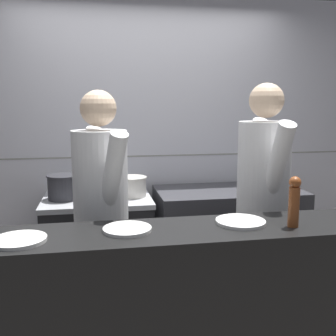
{
  "coord_description": "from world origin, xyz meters",
  "views": [
    {
      "loc": [
        -0.46,
        -2.24,
        1.62
      ],
      "look_at": [
        0.06,
        0.63,
        1.15
      ],
      "focal_mm": 42.0,
      "sensor_mm": 36.0,
      "label": 1
    }
  ],
  "objects": [
    {
      "name": "stock_pot",
      "position": [
        -0.73,
        0.96,
        0.97
      ],
      "size": [
        0.28,
        0.28,
        0.2
      ],
      "color": "#2D2D33",
      "rests_on": "oven_range"
    },
    {
      "name": "plated_dish_main",
      "position": [
        -0.83,
        -0.37,
        0.99
      ],
      "size": [
        0.26,
        0.26,
        0.02
      ],
      "color": "white",
      "rests_on": "pass_counter"
    },
    {
      "name": "pepper_mill",
      "position": [
        0.55,
        -0.38,
        1.12
      ],
      "size": [
        0.06,
        0.06,
        0.27
      ],
      "color": "brown",
      "rests_on": "pass_counter"
    },
    {
      "name": "wall_back_tiled",
      "position": [
        0.0,
        1.39,
        1.3
      ],
      "size": [
        8.0,
        0.06,
        2.6
      ],
      "color": "silver",
      "rests_on": "ground_plane"
    },
    {
      "name": "sauce_pot",
      "position": [
        -0.48,
        0.94,
        0.96
      ],
      "size": [
        0.28,
        0.28,
        0.18
      ],
      "color": "#2D2D33",
      "rests_on": "oven_range"
    },
    {
      "name": "oven_range",
      "position": [
        -0.47,
        0.99,
        0.43
      ],
      "size": [
        0.88,
        0.71,
        0.87
      ],
      "color": "#232326",
      "rests_on": "ground_plane"
    },
    {
      "name": "plated_dish_appetiser",
      "position": [
        -0.32,
        -0.3,
        0.99
      ],
      "size": [
        0.25,
        0.25,
        0.02
      ],
      "color": "white",
      "rests_on": "pass_counter"
    },
    {
      "name": "braising_pot",
      "position": [
        -0.18,
        0.95,
        0.96
      ],
      "size": [
        0.25,
        0.25,
        0.17
      ],
      "color": "beige",
      "rests_on": "oven_range"
    },
    {
      "name": "chef_sous",
      "position": [
        0.67,
        0.26,
        0.98
      ],
      "size": [
        0.37,
        0.77,
        1.77
      ],
      "rotation": [
        0.0,
        0.0,
        -0.03
      ],
      "color": "black",
      "rests_on": "ground_plane"
    },
    {
      "name": "plated_dish_dessert",
      "position": [
        0.3,
        -0.28,
        0.99
      ],
      "size": [
        0.27,
        0.27,
        0.02
      ],
      "color": "white",
      "rests_on": "pass_counter"
    },
    {
      "name": "chef_head_cook",
      "position": [
        -0.44,
        0.25,
        0.95
      ],
      "size": [
        0.45,
        0.74,
        1.71
      ],
      "rotation": [
        0.0,
        0.0,
        0.35
      ],
      "color": "black",
      "rests_on": "ground_plane"
    },
    {
      "name": "pass_counter",
      "position": [
        0.21,
        -0.32,
        0.49
      ],
      "size": [
        2.89,
        0.45,
        0.98
      ],
      "color": "black",
      "rests_on": "ground_plane"
    },
    {
      "name": "mixing_bowl_steel",
      "position": [
        0.99,
        1.06,
        0.92
      ],
      "size": [
        0.3,
        0.3,
        0.08
      ],
      "color": "#B7BABF",
      "rests_on": "prep_counter"
    },
    {
      "name": "prep_counter",
      "position": [
        0.67,
        0.99,
        0.44
      ],
      "size": [
        1.27,
        0.65,
        0.88
      ],
      "color": "#38383D",
      "rests_on": "ground_plane"
    }
  ]
}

